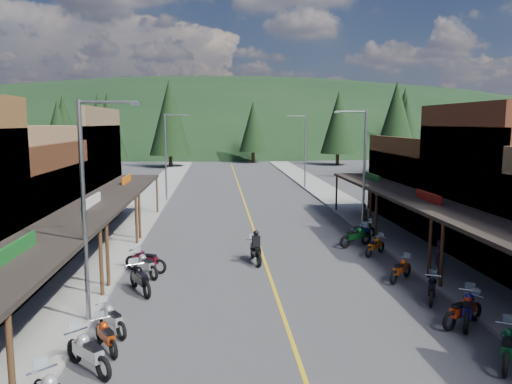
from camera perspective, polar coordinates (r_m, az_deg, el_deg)
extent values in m
plane|color=#38383A|center=(24.81, 1.35, -8.95)|extent=(220.00, 220.00, 0.00)
cube|color=gold|center=(44.27, -1.25, -1.42)|extent=(0.15, 90.00, 0.01)
cube|color=gray|center=(44.64, -12.47, -1.43)|extent=(3.40, 94.00, 0.15)
cube|color=gray|center=(45.57, 9.74, -1.17)|extent=(3.40, 94.00, 0.15)
cube|color=black|center=(17.44, -25.62, -6.81)|extent=(3.20, 10.20, 0.18)
cylinder|color=#472D19|center=(13.47, -26.16, -17.99)|extent=(0.16, 0.16, 3.00)
cylinder|color=#472D19|center=(21.55, -17.28, -7.78)|extent=(0.16, 0.16, 3.00)
cube|color=#14591E|center=(17.40, -25.66, -6.17)|extent=(0.12, 3.00, 0.70)
cube|color=#3F2111|center=(26.79, -21.18, -1.41)|extent=(0.30, 9.00, 6.20)
cube|color=black|center=(26.42, -18.15, -1.61)|extent=(3.20, 9.00, 0.18)
cylinder|color=#472D19|center=(22.68, -16.61, -6.97)|extent=(0.16, 0.16, 3.00)
cylinder|color=#472D19|center=(30.15, -13.51, -3.19)|extent=(0.16, 0.16, 3.00)
cube|color=silver|center=(26.39, -18.17, -1.19)|extent=(0.12, 3.00, 0.70)
cube|color=brown|center=(36.98, -22.68, 1.58)|extent=(8.00, 10.20, 7.00)
cube|color=brown|center=(35.90, -16.88, 2.64)|extent=(0.30, 10.20, 8.20)
cube|color=black|center=(35.73, -14.54, 0.93)|extent=(3.20, 10.20, 0.18)
cylinder|color=#472D19|center=(31.32, -13.17, -2.77)|extent=(0.16, 0.16, 3.00)
cylinder|color=#472D19|center=(40.11, -11.24, -0.39)|extent=(0.16, 0.16, 3.00)
cube|color=#CC590C|center=(35.70, -14.55, 1.25)|extent=(0.12, 3.00, 0.70)
cylinder|color=#472D19|center=(23.10, 20.46, -6.87)|extent=(0.16, 0.16, 3.00)
cube|color=#562B19|center=(28.43, 21.82, 1.10)|extent=(0.30, 9.00, 8.20)
cube|color=black|center=(27.96, 19.04, -1.15)|extent=(3.20, 9.00, 0.18)
cylinder|color=#472D19|center=(24.15, 19.27, -6.18)|extent=(0.16, 0.16, 3.00)
cylinder|color=#472D19|center=(31.28, 13.56, -2.79)|extent=(0.16, 0.16, 3.00)
cube|color=#B2140F|center=(27.93, 19.06, -0.74)|extent=(0.12, 3.00, 0.70)
cube|color=#4C2D16|center=(38.86, 20.59, 0.48)|extent=(8.00, 10.20, 5.00)
cube|color=#4C2D16|center=(37.33, 15.27, 1.35)|extent=(0.30, 10.20, 6.20)
cube|color=black|center=(36.88, 13.14, 1.19)|extent=(3.20, 10.20, 0.18)
cylinder|color=#472D19|center=(32.40, 12.91, -2.40)|extent=(0.16, 0.16, 3.00)
cylinder|color=#472D19|center=(40.97, 9.18, -0.16)|extent=(0.16, 0.16, 3.00)
cube|color=#14591E|center=(36.86, 13.15, 1.50)|extent=(0.12, 3.00, 0.70)
cylinder|color=gray|center=(18.51, -19.06, -2.47)|extent=(0.16, 0.16, 8.00)
cylinder|color=gray|center=(18.01, -16.51, 9.83)|extent=(2.00, 0.10, 0.10)
cube|color=gray|center=(17.85, -13.64, 9.79)|extent=(0.35, 0.18, 0.12)
cylinder|color=gray|center=(45.97, -10.29, 3.82)|extent=(0.16, 0.16, 8.00)
cylinder|color=gray|center=(45.77, -9.16, 8.72)|extent=(2.00, 0.10, 0.10)
cube|color=gray|center=(45.70, -8.02, 8.68)|extent=(0.35, 0.18, 0.12)
cylinder|color=gray|center=(33.17, 12.26, 2.22)|extent=(0.16, 0.16, 8.00)
cylinder|color=gray|center=(32.74, 10.77, 9.02)|extent=(2.00, 0.10, 0.10)
cube|color=gray|center=(32.52, 9.22, 8.98)|extent=(0.35, 0.18, 0.12)
cylinder|color=gray|center=(54.54, 5.64, 4.54)|extent=(0.16, 0.16, 8.00)
cylinder|color=gray|center=(54.29, 4.65, 8.65)|extent=(2.00, 0.10, 0.10)
cube|color=gray|center=(54.15, 3.70, 8.61)|extent=(0.35, 0.18, 0.12)
ellipsoid|color=black|center=(158.80, -3.56, 5.33)|extent=(310.00, 140.00, 60.00)
cylinder|color=black|center=(96.27, -17.41, 3.89)|extent=(0.60, 0.60, 2.00)
cone|color=black|center=(96.07, -17.57, 7.61)|extent=(5.88, 5.88, 10.50)
cylinder|color=black|center=(82.20, -9.72, 3.50)|extent=(0.60, 0.60, 2.00)
cone|color=black|center=(81.97, -9.84, 8.39)|extent=(6.72, 6.72, 12.00)
cylinder|color=black|center=(90.06, -0.33, 4.00)|extent=(0.60, 0.60, 2.00)
cone|color=black|center=(89.85, -0.33, 7.50)|extent=(5.04, 5.04, 9.00)
cylinder|color=black|center=(86.29, 9.29, 3.72)|extent=(0.60, 0.60, 2.00)
cone|color=black|center=(86.07, 9.39, 7.87)|extent=(5.88, 5.88, 10.50)
cylinder|color=black|center=(102.50, 16.44, 4.15)|extent=(0.60, 0.60, 2.00)
cone|color=black|center=(102.31, 16.60, 8.07)|extent=(6.72, 6.72, 12.00)
cylinder|color=black|center=(100.29, 24.51, 3.69)|extent=(0.60, 0.60, 2.00)
cone|color=black|center=(100.10, 24.69, 6.83)|extent=(5.04, 5.04, 9.00)
cylinder|color=black|center=(104.10, -20.98, 4.01)|extent=(0.60, 0.60, 2.00)
cone|color=black|center=(103.92, -21.15, 7.44)|extent=(5.88, 5.88, 10.50)
cylinder|color=black|center=(66.85, -21.46, 2.07)|extent=(0.60, 0.60, 2.00)
cone|color=black|center=(66.58, -21.67, 6.35)|extent=(4.48, 4.48, 8.00)
cylinder|color=black|center=(73.78, 16.59, 2.79)|extent=(0.60, 0.60, 2.00)
cone|color=black|center=(73.52, 16.76, 6.99)|extent=(4.93, 4.93, 8.80)
cylinder|color=black|center=(75.50, -16.34, 2.91)|extent=(0.60, 0.60, 2.00)
cone|color=black|center=(75.25, -16.52, 7.31)|extent=(5.38, 5.38, 9.60)
cylinder|color=black|center=(65.85, 15.51, 2.25)|extent=(0.60, 0.60, 2.00)
cone|color=black|center=(65.56, 15.71, 7.65)|extent=(5.82, 5.82, 10.40)
imported|color=black|center=(25.12, 20.13, -6.93)|extent=(0.54, 0.68, 1.64)
imported|color=brown|center=(35.03, 12.11, -2.55)|extent=(0.86, 0.84, 1.57)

